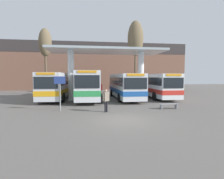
{
  "coord_description": "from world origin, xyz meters",
  "views": [
    {
      "loc": [
        -2.3,
        -11.01,
        2.82
      ],
      "look_at": [
        0.0,
        5.46,
        1.6
      ],
      "focal_mm": 28.0,
      "sensor_mm": 36.0,
      "label": 1
    }
  ],
  "objects": [
    {
      "name": "pedestrian_waiting",
      "position": [
        -0.86,
        2.7,
        1.11
      ],
      "size": [
        0.6,
        0.49,
        1.82
      ],
      "rotation": [
        0.0,
        0.0,
        0.6
      ],
      "color": "black",
      "rests_on": "ground_plane"
    },
    {
      "name": "station_canopy",
      "position": [
        0.0,
        9.93,
        5.05
      ],
      "size": [
        13.44,
        5.05,
        6.02
      ],
      "color": "silver",
      "rests_on": "ground_plane"
    },
    {
      "name": "townhouse_backdrop",
      "position": [
        0.0,
        27.18,
        5.99
      ],
      "size": [
        40.0,
        0.58,
        10.29
      ],
      "color": "brown",
      "rests_on": "ground_plane"
    },
    {
      "name": "ground_plane",
      "position": [
        0.0,
        0.0,
        0.0
      ],
      "size": [
        100.0,
        100.0,
        0.0
      ],
      "primitive_type": "plane",
      "color": "#605B56"
    },
    {
      "name": "info_sign_platform",
      "position": [
        -4.56,
        3.69,
        2.03
      ],
      "size": [
        0.9,
        0.09,
        2.84
      ],
      "color": "gray",
      "rests_on": "ground_plane"
    },
    {
      "name": "poplar_tree_behind_right",
      "position": [
        5.0,
        15.33,
        8.57
      ],
      "size": [
        2.4,
        2.4,
        11.31
      ],
      "color": "brown",
      "rests_on": "ground_plane"
    },
    {
      "name": "transit_bus_far_right_bay",
      "position": [
        6.81,
        12.28,
        1.76
      ],
      "size": [
        2.79,
        11.78,
        3.15
      ],
      "rotation": [
        0.0,
        0.0,
        3.13
      ],
      "color": "white",
      "rests_on": "ground_plane"
    },
    {
      "name": "transit_bus_center_bay",
      "position": [
        -2.12,
        11.44,
        1.92
      ],
      "size": [
        3.14,
        11.95,
        3.44
      ],
      "rotation": [
        0.0,
        0.0,
        3.1
      ],
      "color": "silver",
      "rests_on": "ground_plane"
    },
    {
      "name": "waiting_bench_near_pillar",
      "position": [
        4.73,
        3.33,
        0.34
      ],
      "size": [
        1.74,
        0.44,
        0.46
      ],
      "color": "gray",
      "rests_on": "ground_plane"
    },
    {
      "name": "parked_car_street",
      "position": [
        -1.67,
        23.22,
        0.99
      ],
      "size": [
        4.43,
        2.21,
        2.01
      ],
      "rotation": [
        0.0,
        0.0,
        -0.04
      ],
      "color": "maroon",
      "rests_on": "ground_plane"
    },
    {
      "name": "transit_bus_left_bay",
      "position": [
        -6.05,
        11.96,
        1.83
      ],
      "size": [
        3.08,
        10.95,
        3.26
      ],
      "rotation": [
        0.0,
        0.0,
        3.09
      ],
      "color": "silver",
      "rests_on": "ground_plane"
    },
    {
      "name": "transit_bus_right_bay",
      "position": [
        2.39,
        11.01,
        1.76
      ],
      "size": [
        2.82,
        10.62,
        3.15
      ],
      "rotation": [
        0.0,
        0.0,
        3.14
      ],
      "color": "silver",
      "rests_on": "ground_plane"
    },
    {
      "name": "poplar_tree_behind_left",
      "position": [
        -8.7,
        17.28,
        7.87
      ],
      "size": [
        1.94,
        1.94,
        10.2
      ],
      "color": "brown",
      "rests_on": "ground_plane"
    }
  ]
}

